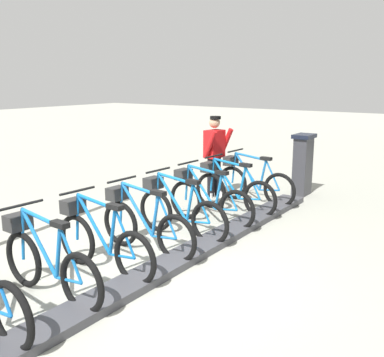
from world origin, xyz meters
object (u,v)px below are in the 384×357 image
(bike_docked_0, at_px, (252,181))
(bike_docked_2, at_px, (207,199))
(worker_near_rack, at_px, (215,153))
(bike_docked_3, at_px, (178,210))
(payment_kiosk, at_px, (303,164))
(bike_docked_4, at_px, (143,223))
(bike_docked_1, at_px, (231,189))
(bike_docked_6, at_px, (46,261))
(bike_docked_5, at_px, (100,240))

(bike_docked_0, height_order, bike_docked_2, same)
(bike_docked_2, bearing_deg, worker_near_rack, -61.88)
(bike_docked_2, bearing_deg, bike_docked_3, 90.00)
(payment_kiosk, height_order, bike_docked_0, payment_kiosk)
(payment_kiosk, bearing_deg, bike_docked_0, 63.71)
(bike_docked_4, bearing_deg, bike_docked_3, -90.00)
(bike_docked_3, bearing_deg, bike_docked_0, -90.00)
(payment_kiosk, distance_m, bike_docked_3, 3.64)
(bike_docked_1, height_order, bike_docked_3, same)
(bike_docked_6, distance_m, worker_near_rack, 4.93)
(bike_docked_2, bearing_deg, payment_kiosk, -101.64)
(bike_docked_2, distance_m, bike_docked_4, 1.62)
(bike_docked_3, distance_m, bike_docked_4, 0.81)
(payment_kiosk, bearing_deg, bike_docked_5, 83.73)
(bike_docked_6, bearing_deg, bike_docked_3, -90.00)
(bike_docked_4, distance_m, bike_docked_5, 0.81)
(payment_kiosk, relative_size, bike_docked_5, 0.74)
(bike_docked_2, xyz_separation_m, bike_docked_3, (0.00, 0.81, 0.00))
(bike_docked_1, bearing_deg, bike_docked_6, 90.00)
(bike_docked_5, distance_m, bike_docked_6, 0.81)
(bike_docked_3, bearing_deg, bike_docked_6, 90.00)
(bike_docked_2, relative_size, bike_docked_4, 1.00)
(payment_kiosk, xyz_separation_m, bike_docked_5, (0.57, 5.20, -0.24))
(bike_docked_2, bearing_deg, bike_docked_1, -90.00)
(bike_docked_0, bearing_deg, payment_kiosk, -116.29)
(bike_docked_2, bearing_deg, bike_docked_0, -90.00)
(bike_docked_0, bearing_deg, bike_docked_6, 90.00)
(worker_near_rack, bearing_deg, bike_docked_6, 99.99)
(bike_docked_0, bearing_deg, bike_docked_2, 90.00)
(bike_docked_2, relative_size, bike_docked_3, 1.00)
(bike_docked_4, relative_size, bike_docked_5, 1.00)
(bike_docked_0, xyz_separation_m, bike_docked_3, (0.00, 2.43, 0.00))
(bike_docked_0, height_order, bike_docked_4, same)
(bike_docked_2, relative_size, bike_docked_6, 1.00)
(worker_near_rack, bearing_deg, bike_docked_0, -178.28)
(bike_docked_5, bearing_deg, bike_docked_6, 90.00)
(bike_docked_0, distance_m, worker_near_rack, 0.98)
(bike_docked_3, distance_m, worker_near_rack, 2.59)
(bike_docked_5, height_order, worker_near_rack, worker_near_rack)
(payment_kiosk, height_order, bike_docked_3, payment_kiosk)
(payment_kiosk, height_order, bike_docked_1, payment_kiosk)
(bike_docked_3, bearing_deg, bike_docked_4, 90.00)
(bike_docked_1, distance_m, bike_docked_4, 2.43)
(bike_docked_0, bearing_deg, bike_docked_5, 90.00)
(bike_docked_0, height_order, bike_docked_3, same)
(bike_docked_1, relative_size, bike_docked_4, 1.00)
(bike_docked_2, distance_m, bike_docked_3, 0.81)
(payment_kiosk, xyz_separation_m, bike_docked_1, (0.57, 1.97, -0.24))
(payment_kiosk, relative_size, bike_docked_3, 0.74)
(bike_docked_2, xyz_separation_m, bike_docked_6, (0.00, 3.24, 0.00))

